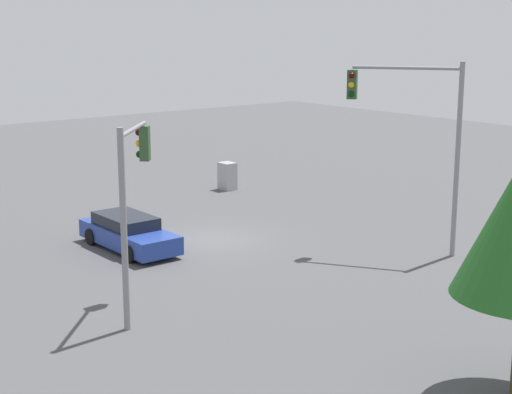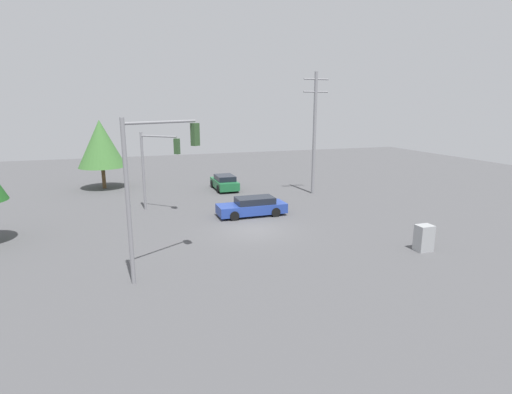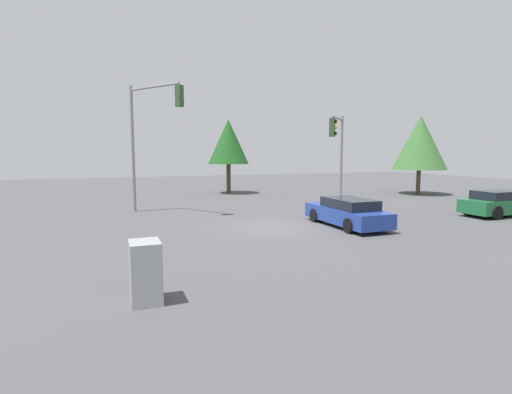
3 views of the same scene
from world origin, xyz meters
name	(u,v)px [view 1 (image 1 of 3)]	position (x,y,z in m)	size (l,w,h in m)	color
ground_plane	(211,240)	(0.00, 0.00, 0.00)	(80.00, 80.00, 0.00)	#4C4C4F
sedan_blue	(128,233)	(-0.94, -3.14, 0.63)	(4.72, 1.86, 1.28)	#233D93
traffic_signal_main	(416,124)	(6.02, 4.73, 4.76)	(3.53, 2.44, 6.99)	gray
traffic_signal_cross	(133,184)	(5.01, -6.32, 3.83)	(2.51, 2.36, 5.62)	gray
electrical_cabinet	(227,176)	(-7.27, 6.28, 0.69)	(0.83, 0.66, 1.39)	#9EA0A3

